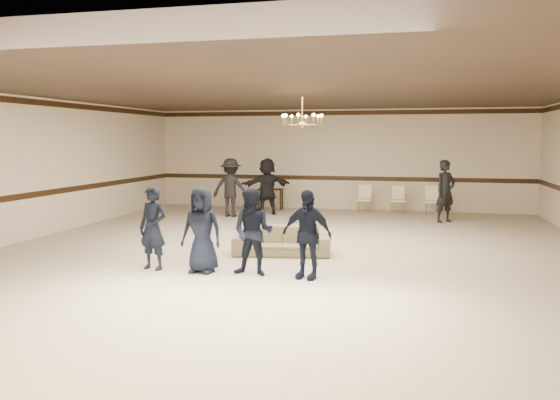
{
  "coord_description": "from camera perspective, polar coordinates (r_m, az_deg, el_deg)",
  "views": [
    {
      "loc": [
        2.35,
        -10.86,
        2.25
      ],
      "look_at": [
        -0.13,
        -0.5,
        1.08
      ],
      "focal_mm": 35.79,
      "sensor_mm": 36.0,
      "label": 1
    }
  ],
  "objects": [
    {
      "name": "adult_left",
      "position": [
        16.24,
        -5.05,
        1.27
      ],
      "size": [
        1.1,
        0.65,
        1.7
      ],
      "primitive_type": "imported",
      "rotation": [
        0.0,
        0.0,
        3.13
      ],
      "color": "black",
      "rests_on": "floor"
    },
    {
      "name": "chandelier",
      "position": [
        12.11,
        2.29,
        9.19
      ],
      "size": [
        0.94,
        0.94,
        0.89
      ],
      "primitive_type": null,
      "color": "#B08B38",
      "rests_on": "ceiling"
    },
    {
      "name": "boy_c",
      "position": [
        9.22,
        -2.77,
        -3.3
      ],
      "size": [
        0.74,
        0.59,
        1.45
      ],
      "primitive_type": "imported",
      "rotation": [
        0.0,
        0.0,
        -0.07
      ],
      "color": "black",
      "rests_on": "floor"
    },
    {
      "name": "crown_molding",
      "position": [
        18.02,
        6.03,
        8.85
      ],
      "size": [
        12.0,
        0.02,
        0.14
      ],
      "primitive_type": "cube",
      "color": "black",
      "rests_on": "wall_back"
    },
    {
      "name": "adult_mid",
      "position": [
        16.65,
        -1.34,
        1.41
      ],
      "size": [
        1.58,
        1.31,
        1.7
      ],
      "primitive_type": "imported",
      "rotation": [
        0.0,
        0.0,
        3.75
      ],
      "color": "black",
      "rests_on": "floor"
    },
    {
      "name": "boy_b",
      "position": [
        9.51,
        -7.99,
        -3.06
      ],
      "size": [
        0.73,
        0.5,
        1.45
      ],
      "primitive_type": "imported",
      "rotation": [
        0.0,
        0.0,
        -0.05
      ],
      "color": "black",
      "rests_on": "floor"
    },
    {
      "name": "banquet_chair_right",
      "position": [
        17.13,
        15.28,
        -0.09
      ],
      "size": [
        0.45,
        0.45,
        0.85
      ],
      "primitive_type": null,
      "rotation": [
        0.0,
        0.0,
        -0.1
      ],
      "color": "beige",
      "rests_on": "floor"
    },
    {
      "name": "console_table",
      "position": [
        17.88,
        -0.97,
        0.11
      ],
      "size": [
        0.82,
        0.38,
        0.68
      ],
      "primitive_type": "cube",
      "rotation": [
        0.0,
        0.0,
        0.04
      ],
      "color": "black",
      "rests_on": "floor"
    },
    {
      "name": "chair_rail",
      "position": [
        18.05,
        5.96,
        2.23
      ],
      "size": [
        12.0,
        0.02,
        0.14
      ],
      "primitive_type": "cube",
      "color": "black",
      "rests_on": "wall_back"
    },
    {
      "name": "settee",
      "position": [
        10.92,
        0.18,
        -4.18
      ],
      "size": [
        1.98,
        1.04,
        0.55
      ],
      "primitive_type": "imported",
      "rotation": [
        0.0,
        0.0,
        0.17
      ],
      "color": "#7B7852",
      "rests_on": "floor"
    },
    {
      "name": "adult_right",
      "position": [
        15.72,
        16.54,
        0.87
      ],
      "size": [
        0.74,
        0.71,
        1.7
      ],
      "primitive_type": "imported",
      "rotation": [
        0.0,
        0.0,
        0.7
      ],
      "color": "black",
      "rests_on": "floor"
    },
    {
      "name": "boy_a",
      "position": [
        9.87,
        -12.86,
        -2.81
      ],
      "size": [
        0.59,
        0.44,
        1.45
      ],
      "primitive_type": "imported",
      "rotation": [
        0.0,
        0.0,
        -0.2
      ],
      "color": "black",
      "rests_on": "floor"
    },
    {
      "name": "boy_d",
      "position": [
        9.01,
        2.75,
        -3.52
      ],
      "size": [
        0.91,
        0.54,
        1.45
      ],
      "primitive_type": "imported",
      "rotation": [
        0.0,
        0.0,
        -0.23
      ],
      "color": "black",
      "rests_on": "floor"
    },
    {
      "name": "banquet_chair_mid",
      "position": [
        17.12,
        11.94,
        -0.01
      ],
      "size": [
        0.45,
        0.45,
        0.85
      ],
      "primitive_type": null,
      "rotation": [
        0.0,
        0.0,
        0.1
      ],
      "color": "beige",
      "rests_on": "floor"
    },
    {
      "name": "room",
      "position": [
        11.13,
        1.26,
        2.89
      ],
      "size": [
        12.01,
        14.01,
        3.21
      ],
      "color": "#BCAB91",
      "rests_on": "ground"
    },
    {
      "name": "banquet_chair_left",
      "position": [
        17.18,
        8.6,
        0.08
      ],
      "size": [
        0.42,
        0.42,
        0.85
      ],
      "primitive_type": null,
      "rotation": [
        0.0,
        0.0,
        0.03
      ],
      "color": "beige",
      "rests_on": "floor"
    }
  ]
}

